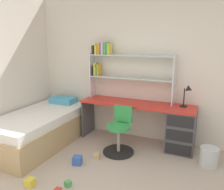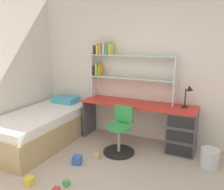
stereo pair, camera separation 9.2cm
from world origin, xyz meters
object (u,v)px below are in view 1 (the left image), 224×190
toy_block_green_0 (68,184)px  toy_block_natural_2 (97,156)px  desk (167,124)px  bed_platform (40,128)px  toy_block_blue_1 (77,160)px  toy_block_yellow_4 (30,182)px  swivel_chair (119,135)px  waste_bin (209,157)px  desk_lamp (188,93)px  bookshelf_hutch (119,65)px

toy_block_green_0 → toy_block_natural_2: bearing=89.5°
desk → bed_platform: bearing=-161.2°
toy_block_green_0 → bed_platform: bearing=143.2°
toy_block_blue_1 → toy_block_yellow_4: 0.76m
desk → toy_block_yellow_4: bearing=-127.3°
swivel_chair → toy_block_green_0: (-0.25, -1.15, -0.27)m
waste_bin → toy_block_natural_2: (-1.64, -0.49, -0.10)m
toy_block_green_0 → swivel_chair: bearing=77.7°
swivel_chair → toy_block_green_0: size_ratio=10.50×
toy_block_natural_2 → desk: bearing=42.1°
swivel_chair → toy_block_green_0: 1.21m
swivel_chair → bed_platform: size_ratio=0.39×
desk → desk_lamp: desk_lamp is taller
bed_platform → toy_block_natural_2: (1.21, -0.12, -0.24)m
desk_lamp → desk: bearing=-168.9°
toy_block_blue_1 → toy_block_yellow_4: size_ratio=1.20×
desk → desk_lamp: (0.30, 0.06, 0.58)m
waste_bin → toy_block_yellow_4: waste_bin is taller
toy_block_yellow_4 → bed_platform: bearing=124.6°
toy_block_natural_2 → toy_block_yellow_4: size_ratio=0.89×
bed_platform → waste_bin: bed_platform is taller
swivel_chair → toy_block_blue_1: (-0.43, -0.63, -0.24)m
swivel_chair → toy_block_natural_2: 0.51m
waste_bin → toy_block_green_0: waste_bin is taller
bookshelf_hutch → toy_block_blue_1: 1.84m
bookshelf_hutch → toy_block_green_0: (0.02, -1.77, -1.37)m
toy_block_blue_1 → bookshelf_hutch: bearing=82.5°
swivel_chair → toy_block_blue_1: bearing=-124.2°
bookshelf_hutch → swivel_chair: (0.27, -0.62, -1.10)m
desk_lamp → toy_block_blue_1: 2.07m
bookshelf_hutch → swivel_chair: bearing=-66.8°
bookshelf_hutch → toy_block_blue_1: size_ratio=12.21×
desk → toy_block_natural_2: bearing=-137.9°
bookshelf_hutch → desk_lamp: (1.26, -0.08, -0.40)m
bed_platform → swivel_chair: bearing=9.6°
waste_bin → toy_block_yellow_4: (-2.10, -1.47, -0.09)m
bed_platform → toy_block_natural_2: size_ratio=20.76×
toy_block_blue_1 → toy_block_yellow_4: (-0.27, -0.71, -0.01)m
toy_block_blue_1 → toy_block_natural_2: (0.19, 0.27, -0.02)m
swivel_chair → toy_block_blue_1: size_ratio=5.95×
bookshelf_hutch → toy_block_yellow_4: 2.42m
bookshelf_hutch → waste_bin: bookshelf_hutch is taller
toy_block_green_0 → toy_block_yellow_4: bearing=-156.7°
bed_platform → toy_block_green_0: size_ratio=27.19×
toy_block_blue_1 → desk: bearing=44.8°
desk → toy_block_blue_1: bearing=-135.2°
desk_lamp → toy_block_natural_2: size_ratio=3.97×
bookshelf_hutch → desk_lamp: 1.32m
bookshelf_hutch → toy_block_blue_1: bearing=-97.5°
bed_platform → toy_block_yellow_4: 1.35m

